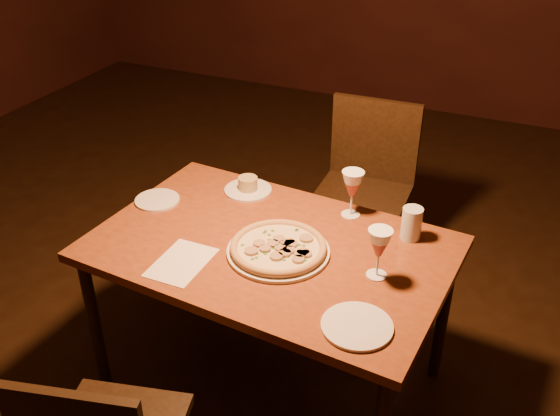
% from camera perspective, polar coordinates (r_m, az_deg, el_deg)
% --- Properties ---
extents(dining_table, '(1.32, 0.91, 0.68)m').
position_cam_1_polar(dining_table, '(2.27, -0.88, -4.61)').
color(dining_table, brown).
rests_on(dining_table, floor).
extents(chair_far, '(0.44, 0.44, 0.88)m').
position_cam_1_polar(chair_far, '(3.02, 7.79, 2.17)').
color(chair_far, black).
rests_on(chair_far, floor).
extents(pizza_plate, '(0.36, 0.36, 0.04)m').
position_cam_1_polar(pizza_plate, '(2.18, -0.15, -3.68)').
color(pizza_plate, silver).
rests_on(pizza_plate, dining_table).
extents(ramekin_saucer, '(0.19, 0.19, 0.06)m').
position_cam_1_polar(ramekin_saucer, '(2.57, -2.95, 1.97)').
color(ramekin_saucer, silver).
rests_on(ramekin_saucer, dining_table).
extents(wine_glass_far, '(0.09, 0.09, 0.19)m').
position_cam_1_polar(wine_glass_far, '(2.38, 6.59, 1.30)').
color(wine_glass_far, '#A44644').
rests_on(wine_glass_far, dining_table).
extents(wine_glass_right, '(0.08, 0.08, 0.18)m').
position_cam_1_polar(wine_glass_right, '(2.06, 9.00, -4.11)').
color(wine_glass_right, '#A44644').
rests_on(wine_glass_right, dining_table).
extents(water_tumbler, '(0.07, 0.07, 0.12)m').
position_cam_1_polar(water_tumbler, '(2.29, 11.94, -1.39)').
color(water_tumbler, silver).
rests_on(water_tumbler, dining_table).
extents(side_plate_left, '(0.18, 0.18, 0.01)m').
position_cam_1_polar(side_plate_left, '(2.55, -11.16, 0.73)').
color(side_plate_left, silver).
rests_on(side_plate_left, dining_table).
extents(side_plate_near, '(0.22, 0.22, 0.01)m').
position_cam_1_polar(side_plate_near, '(1.90, 7.05, -10.67)').
color(side_plate_near, silver).
rests_on(side_plate_near, dining_table).
extents(menu_card, '(0.17, 0.24, 0.00)m').
position_cam_1_polar(menu_card, '(2.17, -9.00, -4.93)').
color(menu_card, silver).
rests_on(menu_card, dining_table).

